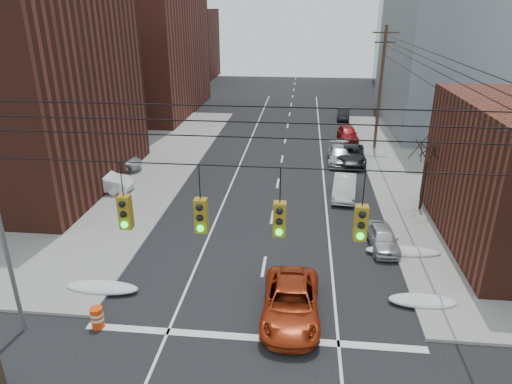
% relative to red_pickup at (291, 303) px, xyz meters
% --- Properties ---
extents(building_brick_far, '(22.00, 18.00, 12.00)m').
position_rel_red_pickup_xyz_m(building_brick_far, '(-27.53, 66.00, 5.27)').
color(building_brick_far, '#4A1F16').
rests_on(building_brick_far, ground).
extents(building_office, '(22.00, 20.00, 25.00)m').
position_rel_red_pickup_xyz_m(building_office, '(20.47, 36.00, 11.77)').
color(building_office, gray).
rests_on(building_office, ground).
extents(building_glass, '(20.00, 18.00, 22.00)m').
position_rel_red_pickup_xyz_m(building_glass, '(22.47, 62.00, 10.27)').
color(building_glass, gray).
rests_on(building_glass, ground).
extents(utility_pole_far, '(2.20, 0.28, 11.00)m').
position_rel_red_pickup_xyz_m(utility_pole_far, '(6.97, 26.00, 5.05)').
color(utility_pole_far, '#473323').
rests_on(utility_pole_far, ground).
extents(traffic_signals, '(17.00, 0.42, 2.02)m').
position_rel_red_pickup_xyz_m(traffic_signals, '(-1.43, -5.03, 6.44)').
color(traffic_signals, black).
rests_on(traffic_signals, ground).
extents(bare_tree, '(2.09, 2.20, 4.93)m').
position_rel_red_pickup_xyz_m(bare_tree, '(8.06, 12.00, 1.59)').
color(bare_tree, black).
rests_on(bare_tree, ground).
extents(snow_nw, '(3.50, 1.08, 0.42)m').
position_rel_red_pickup_xyz_m(snow_nw, '(-8.93, 1.00, -0.52)').
color(snow_nw, silver).
rests_on(snow_nw, ground).
extents(snow_ne, '(3.00, 1.08, 0.42)m').
position_rel_red_pickup_xyz_m(snow_ne, '(5.87, 1.50, -0.52)').
color(snow_ne, silver).
rests_on(snow_ne, ground).
extents(snow_east_far, '(4.00, 1.08, 0.42)m').
position_rel_red_pickup_xyz_m(snow_east_far, '(5.87, 6.00, -0.52)').
color(snow_east_far, silver).
rests_on(snow_east_far, ground).
extents(red_pickup, '(2.46, 5.28, 1.46)m').
position_rel_red_pickup_xyz_m(red_pickup, '(0.00, 0.00, 0.00)').
color(red_pickup, '#97290D').
rests_on(red_pickup, ground).
extents(parked_car_a, '(1.62, 3.67, 1.23)m').
position_rel_red_pickup_xyz_m(parked_car_a, '(4.87, 6.68, -0.12)').
color(parked_car_a, '#B8B8BD').
rests_on(parked_car_a, ground).
extents(parked_car_b, '(1.99, 4.54, 1.45)m').
position_rel_red_pickup_xyz_m(parked_car_b, '(3.27, 13.92, -0.01)').
color(parked_car_b, silver).
rests_on(parked_car_b, ground).
extents(parked_car_c, '(2.65, 5.35, 1.46)m').
position_rel_red_pickup_xyz_m(parked_car_c, '(4.35, 21.53, -0.00)').
color(parked_car_c, black).
rests_on(parked_car_c, ground).
extents(parked_car_d, '(2.05, 4.80, 1.38)m').
position_rel_red_pickup_xyz_m(parked_car_d, '(3.39, 21.46, -0.04)').
color(parked_car_d, '#A4A4A8').
rests_on(parked_car_d, ground).
extents(parked_car_e, '(2.07, 4.44, 1.47)m').
position_rel_red_pickup_xyz_m(parked_car_e, '(4.67, 28.60, 0.00)').
color(parked_car_e, maroon).
rests_on(parked_car_e, ground).
extents(parked_car_f, '(1.60, 4.01, 1.30)m').
position_rel_red_pickup_xyz_m(parked_car_f, '(4.87, 37.87, -0.08)').
color(parked_car_f, black).
rests_on(parked_car_f, ground).
extents(lot_car_a, '(4.84, 1.85, 1.57)m').
position_rel_red_pickup_xyz_m(lot_car_a, '(-14.21, 12.83, 0.21)').
color(lot_car_a, white).
rests_on(lot_car_a, sidewalk_nw).
extents(lot_car_b, '(5.82, 3.84, 1.49)m').
position_rel_red_pickup_xyz_m(lot_car_b, '(-15.30, 17.01, 0.16)').
color(lot_car_b, silver).
rests_on(lot_car_b, sidewalk_nw).
extents(lot_car_c, '(5.54, 2.88, 1.53)m').
position_rel_red_pickup_xyz_m(lot_car_c, '(-18.20, 12.83, 0.19)').
color(lot_car_c, black).
rests_on(lot_car_c, sidewalk_nw).
extents(lot_car_d, '(4.67, 2.61, 1.50)m').
position_rel_red_pickup_xyz_m(lot_car_d, '(-19.31, 21.50, 0.17)').
color(lot_car_d, silver).
rests_on(lot_car_d, sidewalk_nw).
extents(construction_barrel, '(0.59, 0.59, 0.94)m').
position_rel_red_pickup_xyz_m(construction_barrel, '(-8.03, -1.50, -0.25)').
color(construction_barrel, '#E23D0B').
rests_on(construction_barrel, ground).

